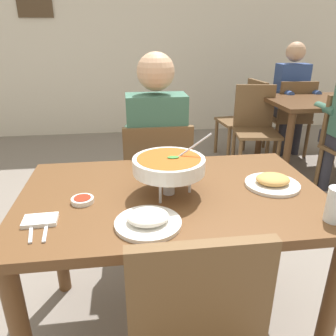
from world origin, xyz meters
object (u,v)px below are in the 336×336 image
appetizer_plate (272,182)px  chair_bg_corner (255,124)px  chair_diner_main (157,181)px  patron_bg_middle (292,93)px  drink_glass (336,207)px  chair_bg_middle (291,114)px  diner_main (156,145)px  sauce_dish (83,200)px  chair_bg_window (246,115)px  dining_table_far (316,113)px  dining_table_main (172,216)px  curry_bowl (169,165)px  rice_plate (148,220)px

appetizer_plate → chair_bg_corner: size_ratio=0.27×
chair_diner_main → patron_bg_middle: bearing=44.7°
drink_glass → chair_bg_middle: 2.95m
diner_main → sauce_dish: diner_main is taller
diner_main → drink_glass: size_ratio=10.08×
chair_bg_middle → chair_bg_window: (-0.54, 0.03, 0.00)m
diner_main → chair_bg_corner: (1.17, 1.27, -0.24)m
diner_main → drink_glass: (0.55, -1.04, 0.08)m
diner_main → patron_bg_middle: (1.78, 1.73, 0.00)m
chair_bg_corner → chair_bg_window: same height
chair_bg_middle → patron_bg_middle: patron_bg_middle is taller
chair_bg_middle → patron_bg_middle: (0.01, 0.09, 0.24)m
appetizer_plate → dining_table_far: appetizer_plate is taller
chair_bg_window → dining_table_main: bearing=-117.1°
curry_bowl → rice_plate: curry_bowl is taller
dining_table_main → patron_bg_middle: size_ratio=0.99×
sauce_dish → chair_bg_window: (1.60, 2.44, -0.27)m
dining_table_main → curry_bowl: (-0.02, -0.01, 0.25)m
diner_main → sauce_dish: size_ratio=14.56×
appetizer_plate → sauce_dish: appetizer_plate is taller
chair_bg_middle → chair_bg_window: 0.54m
appetizer_plate → sauce_dish: 0.83m
dining_table_far → patron_bg_middle: (0.01, 0.58, 0.11)m
chair_bg_middle → drink_glass: bearing=-114.5°
rice_plate → patron_bg_middle: patron_bg_middle is taller
appetizer_plate → chair_bg_middle: chair_bg_middle is taller
appetizer_plate → dining_table_far: bearing=54.8°
chair_bg_window → appetizer_plate: bearing=-107.9°
appetizer_plate → chair_diner_main: bearing=123.0°
rice_plate → chair_bg_corner: 2.61m
chair_diner_main → diner_main: size_ratio=0.69×
dining_table_main → diner_main: size_ratio=0.99×
chair_diner_main → drink_glass: drink_glass is taller
sauce_dish → chair_bg_middle: size_ratio=0.10×
chair_bg_window → rice_plate: bearing=-117.0°
sauce_dish → chair_bg_window: bearing=56.8°
chair_diner_main → appetizer_plate: bearing=-57.0°
rice_plate → chair_bg_corner: (1.30, 2.25, -0.28)m
curry_bowl → sauce_dish: size_ratio=3.69×
appetizer_plate → dining_table_far: 2.30m
dining_table_main → chair_bg_corner: (1.17, 2.00, -0.14)m
chair_diner_main → chair_bg_middle: same height
chair_bg_middle → patron_bg_middle: bearing=81.0°
rice_plate → sauce_dish: (-0.25, 0.20, -0.01)m
diner_main → dining_table_far: diner_main is taller
rice_plate → sauce_dish: size_ratio=2.67×
appetizer_plate → chair_bg_window: 2.53m
diner_main → chair_bg_window: 2.08m
dining_table_main → rice_plate: 0.31m
curry_bowl → dining_table_far: curry_bowl is taller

